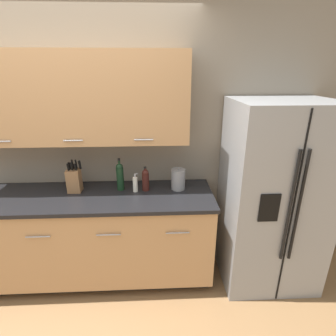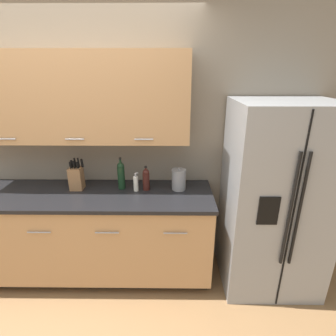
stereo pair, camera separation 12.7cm
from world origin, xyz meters
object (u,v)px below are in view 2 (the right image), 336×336
at_px(oil_bottle, 146,179).
at_px(refrigerator, 275,199).
at_px(knife_block, 76,178).
at_px(wine_bottle, 121,175).
at_px(soap_dispenser, 136,183).
at_px(steel_canister, 179,179).

bearing_deg(oil_bottle, refrigerator, -6.07).
bearing_deg(knife_block, refrigerator, -4.16).
distance_m(knife_block, wine_bottle, 0.42).
distance_m(soap_dispenser, oil_bottle, 0.10).
bearing_deg(refrigerator, steel_canister, 170.98).
xyz_separation_m(knife_block, steel_canister, (0.97, 0.00, -0.02)).
bearing_deg(wine_bottle, oil_bottle, -6.31).
xyz_separation_m(wine_bottle, oil_bottle, (0.24, -0.03, -0.03)).
height_order(refrigerator, steel_canister, refrigerator).
bearing_deg(refrigerator, soap_dispenser, 175.54).
distance_m(oil_bottle, steel_canister, 0.31).
distance_m(wine_bottle, soap_dispenser, 0.16).
xyz_separation_m(refrigerator, oil_bottle, (-1.18, 0.13, 0.15)).
bearing_deg(soap_dispenser, refrigerator, -4.46).
bearing_deg(wine_bottle, refrigerator, -6.11).
height_order(knife_block, oil_bottle, knife_block).
relative_size(wine_bottle, soap_dispenser, 1.70).
relative_size(wine_bottle, steel_canister, 1.44).
height_order(knife_block, wine_bottle, wine_bottle).
distance_m(refrigerator, oil_bottle, 1.19).
distance_m(knife_block, soap_dispenser, 0.57).
height_order(soap_dispenser, oil_bottle, oil_bottle).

